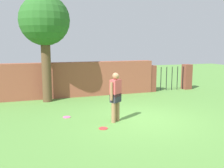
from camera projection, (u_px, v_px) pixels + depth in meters
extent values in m
plane|color=#568C3D|center=(140.00, 119.00, 8.74)|extent=(40.00, 40.00, 0.00)
cube|color=brown|center=(71.00, 80.00, 12.37)|extent=(8.44, 0.50, 1.67)
cylinder|color=brown|center=(46.00, 68.00, 11.25)|extent=(0.41, 0.41, 2.94)
sphere|color=#286023|center=(44.00, 20.00, 10.93)|extent=(2.15, 2.15, 2.15)
cylinder|color=#9E704C|center=(117.00, 108.00, 8.49)|extent=(0.14, 0.14, 0.85)
cylinder|color=#9E704C|center=(114.00, 110.00, 8.31)|extent=(0.14, 0.14, 0.85)
cube|color=#2D2D38|center=(116.00, 98.00, 8.35)|extent=(0.42, 0.39, 0.28)
cube|color=#CC4C4C|center=(116.00, 88.00, 8.30)|extent=(0.42, 0.39, 0.55)
sphere|color=#9E704C|center=(116.00, 76.00, 8.24)|extent=(0.22, 0.22, 0.22)
cylinder|color=#9E704C|center=(119.00, 89.00, 8.49)|extent=(0.09, 0.09, 0.58)
cylinder|color=#9E704C|center=(111.00, 91.00, 8.13)|extent=(0.09, 0.09, 0.58)
cube|color=brown|center=(151.00, 78.00, 13.81)|extent=(0.44, 0.44, 1.40)
cube|color=brown|center=(187.00, 77.00, 14.56)|extent=(0.44, 0.44, 1.40)
cylinder|color=black|center=(155.00, 79.00, 13.91)|extent=(0.04, 0.04, 1.30)
cylinder|color=black|center=(161.00, 79.00, 14.02)|extent=(0.04, 0.04, 1.30)
cylinder|color=black|center=(166.00, 79.00, 14.14)|extent=(0.04, 0.04, 1.30)
cylinder|color=black|center=(172.00, 78.00, 14.25)|extent=(0.04, 0.04, 1.30)
cylinder|color=black|center=(177.00, 78.00, 14.37)|extent=(0.04, 0.04, 1.30)
cylinder|color=black|center=(183.00, 78.00, 14.48)|extent=(0.04, 0.04, 1.30)
cylinder|color=pink|center=(67.00, 117.00, 8.96)|extent=(0.27, 0.27, 0.02)
cylinder|color=red|center=(103.00, 128.00, 7.76)|extent=(0.27, 0.27, 0.02)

